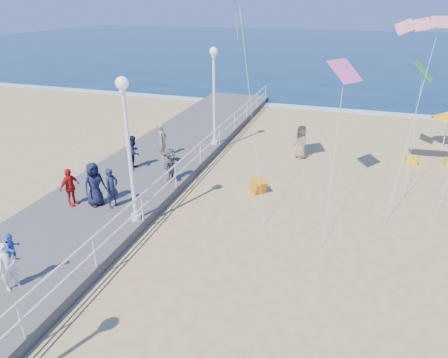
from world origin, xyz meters
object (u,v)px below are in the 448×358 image
(spectator_3, at_px, (70,187))
(spectator_7, at_px, (134,152))
(lamp_post_far, at_px, (214,87))
(spectator_4, at_px, (94,184))
(spectator_5, at_px, (171,165))
(spectator_6, at_px, (162,140))
(box_kite, at_px, (258,187))
(toddler_held, at_px, (13,248))
(spectator_0, at_px, (112,188))
(beach_chair_left, at_px, (412,160))
(woman_holding_toddler, at_px, (8,266))
(beach_walker_c, at_px, (301,142))
(lamp_post_mid, at_px, (128,137))

(spectator_3, xyz_separation_m, spectator_7, (0.48, 4.20, 0.04))
(lamp_post_far, relative_size, spectator_3, 3.38)
(spectator_4, xyz_separation_m, spectator_5, (1.86, 3.14, -0.15))
(spectator_6, relative_size, box_kite, 2.97)
(lamp_post_far, distance_m, spectator_5, 5.88)
(toddler_held, bearing_deg, spectator_0, 18.77)
(lamp_post_far, xyz_separation_m, spectator_5, (-0.22, -5.31, -2.50))
(spectator_5, height_order, spectator_7, spectator_7)
(spectator_4, bearing_deg, beach_chair_left, -26.01)
(beach_chair_left, bearing_deg, woman_holding_toddler, -128.78)
(spectator_4, height_order, beach_chair_left, spectator_4)
(box_kite, bearing_deg, spectator_3, 166.91)
(toddler_held, xyz_separation_m, spectator_3, (-1.76, 4.65, -0.51))
(spectator_6, relative_size, beach_walker_c, 0.97)
(lamp_post_mid, distance_m, spectator_7, 5.64)
(toddler_held, height_order, beach_walker_c, toddler_held)
(woman_holding_toddler, relative_size, beach_chair_left, 2.71)
(spectator_6, xyz_separation_m, beach_walker_c, (6.76, 3.08, -0.37))
(spectator_7, bearing_deg, beach_chair_left, -73.16)
(woman_holding_toddler, height_order, spectator_5, spectator_5)
(spectator_3, distance_m, spectator_5, 4.45)
(spectator_5, xyz_separation_m, beach_walker_c, (5.08, 5.67, -0.24))
(box_kite, bearing_deg, lamp_post_mid, -175.06)
(spectator_3, bearing_deg, beach_walker_c, -29.55)
(spectator_0, bearing_deg, toddler_held, -163.55)
(spectator_6, distance_m, beach_walker_c, 7.43)
(lamp_post_mid, bearing_deg, toddler_held, -105.71)
(lamp_post_mid, distance_m, spectator_0, 2.84)
(spectator_0, xyz_separation_m, box_kite, (5.03, 3.77, -0.92))
(spectator_5, height_order, beach_chair_left, spectator_5)
(spectator_6, relative_size, beach_chair_left, 3.24)
(spectator_5, bearing_deg, beach_chair_left, -52.79)
(spectator_5, relative_size, beach_walker_c, 0.83)
(woman_holding_toddler, bearing_deg, spectator_4, 25.40)
(woman_holding_toddler, height_order, spectator_7, spectator_7)
(toddler_held, bearing_deg, box_kite, -11.56)
(beach_walker_c, bearing_deg, beach_chair_left, 61.03)
(lamp_post_mid, xyz_separation_m, spectator_7, (-2.53, 4.42, -2.43))
(spectator_7, height_order, beach_walker_c, spectator_7)
(spectator_6, bearing_deg, lamp_post_far, -40.34)
(toddler_held, distance_m, spectator_6, 10.73)
(toddler_held, relative_size, spectator_6, 0.50)
(spectator_6, xyz_separation_m, box_kite, (5.60, -1.91, -0.99))
(lamp_post_mid, height_order, beach_walker_c, lamp_post_mid)
(spectator_3, height_order, spectator_7, spectator_7)
(spectator_0, bearing_deg, beach_walker_c, -19.77)
(lamp_post_mid, relative_size, spectator_0, 3.24)
(spectator_0, bearing_deg, beach_chair_left, -35.24)
(beach_walker_c, bearing_deg, lamp_post_mid, -66.44)
(lamp_post_far, bearing_deg, beach_walker_c, 4.18)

